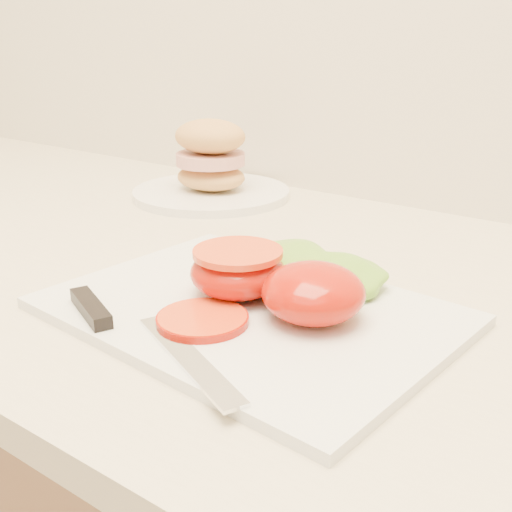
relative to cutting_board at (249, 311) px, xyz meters
The scene contains 8 objects.
cutting_board is the anchor object (origin of this frame).
tomato_half_dome 0.07m from the cutting_board, 11.17° to the left, with size 0.09×0.09×0.05m, color #B80B02.
tomato_half_cut 0.04m from the cutting_board, 148.48° to the left, with size 0.09×0.09×0.04m.
tomato_slice_0 0.05m from the cutting_board, 102.46° to the right, with size 0.08×0.08×0.01m, color #DE5221.
lettuce_leaf_0 0.08m from the cutting_board, 96.84° to the left, with size 0.14×0.09×0.03m, color #78B630.
lettuce_leaf_1 0.08m from the cutting_board, 64.97° to the left, with size 0.12×0.08×0.03m, color #78B630.
knife 0.11m from the cutting_board, 118.17° to the right, with size 0.24×0.08×0.01m.
sandwich_plate 0.43m from the cutting_board, 134.74° to the left, with size 0.24×0.24×0.12m.
Camera 1 is at (-0.12, 1.15, 1.18)m, focal length 45.00 mm.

